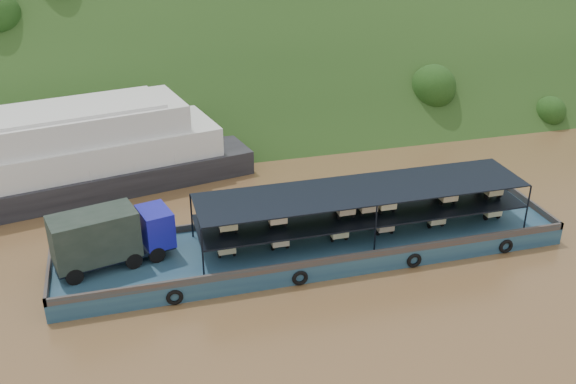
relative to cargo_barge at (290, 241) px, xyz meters
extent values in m
plane|color=brown|center=(2.86, 0.59, -1.27)|extent=(160.00, 160.00, 0.00)
cube|color=#1B3413|center=(2.86, 36.59, -1.27)|extent=(140.00, 39.60, 39.60)
cube|color=#16314D|center=(1.68, -0.04, -0.67)|extent=(35.00, 7.00, 1.20)
cube|color=#592D19|center=(1.68, 3.36, 0.18)|extent=(35.00, 0.20, 0.50)
cube|color=#592D19|center=(1.68, -3.44, 0.18)|extent=(35.00, 0.20, 0.50)
cube|color=#592D19|center=(19.08, -0.04, 0.18)|extent=(0.20, 7.00, 0.50)
cube|color=#592D19|center=(-15.72, -0.04, 0.18)|extent=(0.20, 7.00, 0.50)
torus|color=black|center=(-8.32, -3.59, -0.72)|extent=(1.06, 0.26, 1.06)
torus|color=black|center=(-0.32, -3.59, -0.72)|extent=(1.06, 0.26, 1.06)
torus|color=black|center=(7.68, -3.59, -0.72)|extent=(1.06, 0.26, 1.06)
torus|color=black|center=(14.68, -3.59, -0.72)|extent=(1.06, 0.26, 1.06)
cylinder|color=black|center=(-14.10, -1.46, 0.48)|extent=(1.15, 0.63, 1.09)
cylinder|color=black|center=(-14.65, 0.77, 0.48)|extent=(1.15, 0.63, 1.09)
cylinder|color=black|center=(-10.49, -0.56, 0.48)|extent=(1.15, 0.63, 1.09)
cylinder|color=black|center=(-11.05, 1.66, 0.48)|extent=(1.15, 0.63, 1.09)
cylinder|color=black|center=(-9.01, -0.20, 0.48)|extent=(1.15, 0.63, 1.09)
cylinder|color=black|center=(-9.56, 2.03, 0.48)|extent=(1.15, 0.63, 1.09)
cube|color=black|center=(-11.62, 0.34, 0.64)|extent=(7.78, 4.12, 0.22)
cube|color=#161699|center=(-8.86, 1.02, 1.90)|extent=(2.43, 2.99, 2.40)
cube|color=black|center=(-7.96, 1.25, 2.33)|extent=(0.59, 2.13, 0.98)
cube|color=black|center=(-12.68, 0.08, 2.23)|extent=(5.72, 3.80, 3.06)
cube|color=black|center=(5.18, -0.04, 1.59)|extent=(23.00, 5.00, 0.12)
cube|color=black|center=(5.18, -0.04, 3.23)|extent=(23.00, 5.00, 0.08)
cylinder|color=black|center=(-6.32, -2.54, 1.58)|extent=(0.12, 0.12, 3.30)
cylinder|color=black|center=(-6.32, 2.46, 1.58)|extent=(0.12, 0.12, 3.30)
cylinder|color=black|center=(5.18, -2.54, 1.58)|extent=(0.12, 0.12, 3.30)
cylinder|color=black|center=(5.18, 2.46, 1.58)|extent=(0.12, 0.12, 3.30)
cylinder|color=black|center=(16.68, -2.54, 1.58)|extent=(0.12, 0.12, 3.30)
cylinder|color=black|center=(16.68, 2.46, 1.58)|extent=(0.12, 0.12, 3.30)
cylinder|color=black|center=(-4.54, 1.01, 0.19)|extent=(0.12, 0.52, 0.52)
cylinder|color=black|center=(-5.04, -0.79, 0.19)|extent=(0.14, 0.52, 0.52)
cylinder|color=black|center=(-4.04, -0.79, 0.19)|extent=(0.14, 0.52, 0.52)
cube|color=#C3BC8A|center=(-4.54, -0.44, 0.53)|extent=(1.15, 1.50, 0.44)
cube|color=red|center=(-4.54, 0.71, 0.71)|extent=(0.55, 0.80, 0.80)
cube|color=red|center=(-4.54, 0.51, 1.21)|extent=(0.50, 0.10, 0.10)
cylinder|color=black|center=(-0.93, 1.01, 0.19)|extent=(0.12, 0.52, 0.52)
cylinder|color=black|center=(-1.43, -0.79, 0.19)|extent=(0.14, 0.52, 0.52)
cylinder|color=black|center=(-0.43, -0.79, 0.19)|extent=(0.14, 0.52, 0.52)
cube|color=beige|center=(-0.93, -0.44, 0.53)|extent=(1.15, 1.50, 0.44)
cube|color=#AC0B0C|center=(-0.93, 0.71, 0.71)|extent=(0.55, 0.80, 0.80)
cube|color=#AC0B0C|center=(-0.93, 0.51, 1.21)|extent=(0.50, 0.10, 0.10)
cylinder|color=black|center=(3.29, 1.01, 0.19)|extent=(0.12, 0.52, 0.52)
cylinder|color=black|center=(2.79, -0.79, 0.19)|extent=(0.14, 0.52, 0.52)
cylinder|color=black|center=(3.79, -0.79, 0.19)|extent=(0.14, 0.52, 0.52)
cube|color=beige|center=(3.29, -0.44, 0.53)|extent=(1.15, 1.50, 0.44)
cube|color=#A8140B|center=(3.29, 0.71, 0.71)|extent=(0.55, 0.80, 0.80)
cube|color=#A8140B|center=(3.29, 0.51, 1.21)|extent=(0.50, 0.10, 0.10)
cylinder|color=black|center=(6.66, 1.01, 0.19)|extent=(0.12, 0.52, 0.52)
cylinder|color=black|center=(6.16, -0.79, 0.19)|extent=(0.14, 0.52, 0.52)
cylinder|color=black|center=(7.16, -0.79, 0.19)|extent=(0.14, 0.52, 0.52)
cube|color=tan|center=(6.66, -0.44, 0.53)|extent=(1.15, 1.50, 0.44)
cube|color=#B00B13|center=(6.66, 0.71, 0.71)|extent=(0.55, 0.80, 0.80)
cube|color=#B00B13|center=(6.66, 0.51, 1.21)|extent=(0.50, 0.10, 0.10)
cylinder|color=black|center=(10.60, 1.01, 0.19)|extent=(0.12, 0.52, 0.52)
cylinder|color=black|center=(10.10, -0.79, 0.19)|extent=(0.14, 0.52, 0.52)
cylinder|color=black|center=(11.10, -0.79, 0.19)|extent=(0.14, 0.52, 0.52)
cube|color=beige|center=(10.60, -0.44, 0.53)|extent=(1.15, 1.50, 0.44)
cube|color=red|center=(10.60, 0.71, 0.71)|extent=(0.55, 0.80, 0.80)
cube|color=red|center=(10.60, 0.51, 1.21)|extent=(0.50, 0.10, 0.10)
cylinder|color=black|center=(15.12, 1.01, 0.19)|extent=(0.12, 0.52, 0.52)
cylinder|color=black|center=(14.62, -0.79, 0.19)|extent=(0.14, 0.52, 0.52)
cylinder|color=black|center=(15.62, -0.79, 0.19)|extent=(0.14, 0.52, 0.52)
cube|color=beige|center=(15.12, -0.44, 0.53)|extent=(1.15, 1.50, 0.44)
cube|color=red|center=(15.12, 0.71, 0.71)|extent=(0.55, 0.80, 0.80)
cube|color=red|center=(15.12, 0.51, 1.21)|extent=(0.50, 0.10, 0.10)
cylinder|color=black|center=(-4.37, 1.01, 1.91)|extent=(0.12, 0.52, 0.52)
cylinder|color=black|center=(-4.87, -0.79, 1.91)|extent=(0.14, 0.52, 0.52)
cylinder|color=black|center=(-3.87, -0.79, 1.91)|extent=(0.14, 0.52, 0.52)
cube|color=#BEB886|center=(-4.37, -0.44, 2.25)|extent=(1.15, 1.50, 0.44)
cube|color=red|center=(-4.37, 0.71, 2.43)|extent=(0.55, 0.80, 0.80)
cube|color=red|center=(-4.37, 0.51, 2.93)|extent=(0.50, 0.10, 0.10)
cylinder|color=black|center=(-1.06, 1.01, 1.91)|extent=(0.12, 0.52, 0.52)
cylinder|color=black|center=(-1.56, -0.79, 1.91)|extent=(0.14, 0.52, 0.52)
cylinder|color=black|center=(-0.56, -0.79, 1.91)|extent=(0.14, 0.52, 0.52)
cube|color=beige|center=(-1.06, -0.44, 2.25)|extent=(1.15, 1.50, 0.44)
cube|color=#192E9A|center=(-1.06, 0.71, 2.43)|extent=(0.55, 0.80, 0.80)
cube|color=#192E9A|center=(-1.06, 0.51, 2.93)|extent=(0.50, 0.10, 0.10)
cylinder|color=black|center=(3.69, 1.01, 1.91)|extent=(0.12, 0.52, 0.52)
cylinder|color=black|center=(3.19, -0.79, 1.91)|extent=(0.14, 0.52, 0.52)
cylinder|color=black|center=(4.19, -0.79, 1.91)|extent=(0.14, 0.52, 0.52)
cube|color=tan|center=(3.69, -0.44, 2.25)|extent=(1.15, 1.50, 0.44)
cube|color=red|center=(3.69, 0.71, 2.43)|extent=(0.55, 0.80, 0.80)
cube|color=red|center=(3.69, 0.51, 2.93)|extent=(0.50, 0.10, 0.10)
cylinder|color=black|center=(6.70, 1.01, 1.91)|extent=(0.12, 0.52, 0.52)
cylinder|color=black|center=(6.20, -0.79, 1.91)|extent=(0.14, 0.52, 0.52)
cylinder|color=black|center=(7.20, -0.79, 1.91)|extent=(0.14, 0.52, 0.52)
cube|color=beige|center=(6.70, -0.44, 2.25)|extent=(1.15, 1.50, 0.44)
cube|color=beige|center=(6.70, 0.71, 2.43)|extent=(0.55, 0.80, 0.80)
cube|color=beige|center=(6.70, 0.51, 2.93)|extent=(0.50, 0.10, 0.10)
cylinder|color=black|center=(11.36, 1.01, 1.91)|extent=(0.12, 0.52, 0.52)
cylinder|color=black|center=(10.86, -0.79, 1.91)|extent=(0.14, 0.52, 0.52)
cylinder|color=black|center=(11.86, -0.79, 1.91)|extent=(0.14, 0.52, 0.52)
cube|color=#CAB98F|center=(11.36, -0.44, 2.25)|extent=(1.15, 1.50, 0.44)
cube|color=#AE0B24|center=(11.36, 0.71, 2.43)|extent=(0.55, 0.80, 0.80)
cube|color=#AE0B24|center=(11.36, 0.51, 2.93)|extent=(0.50, 0.10, 0.10)
cylinder|color=black|center=(14.93, 1.01, 1.91)|extent=(0.12, 0.52, 0.52)
cylinder|color=black|center=(14.43, -0.79, 1.91)|extent=(0.14, 0.52, 0.52)
cylinder|color=black|center=(15.43, -0.79, 1.91)|extent=(0.14, 0.52, 0.52)
cube|color=#BBB284|center=(14.93, -0.44, 2.25)|extent=(1.15, 1.50, 0.44)
cube|color=red|center=(14.93, 0.71, 2.43)|extent=(0.55, 0.80, 0.80)
cube|color=red|center=(14.93, 0.51, 2.93)|extent=(0.50, 0.10, 0.10)
cylinder|color=black|center=(5.31, 1.01, 1.91)|extent=(0.12, 0.52, 0.52)
cylinder|color=black|center=(4.81, -0.79, 1.91)|extent=(0.14, 0.52, 0.52)
cylinder|color=black|center=(5.81, -0.79, 1.91)|extent=(0.14, 0.52, 0.52)
cube|color=tan|center=(5.31, -0.44, 2.25)|extent=(1.15, 1.50, 0.44)
cube|color=red|center=(5.31, 0.71, 2.43)|extent=(0.55, 0.80, 0.80)
cube|color=red|center=(5.31, 0.51, 2.93)|extent=(0.50, 0.10, 0.10)
cube|color=black|center=(-17.31, 15.18, -0.22)|extent=(36.05, 15.64, 2.10)
cube|color=silver|center=(-17.31, 15.18, 2.06)|extent=(30.73, 13.73, 2.45)
cube|color=silver|center=(-17.31, 15.18, 4.42)|extent=(25.41, 11.81, 2.28)
cube|color=silver|center=(-17.31, 15.18, 5.69)|extent=(21.81, 10.24, 0.26)
camera|label=1|loc=(-10.28, -36.76, 22.15)|focal=40.00mm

